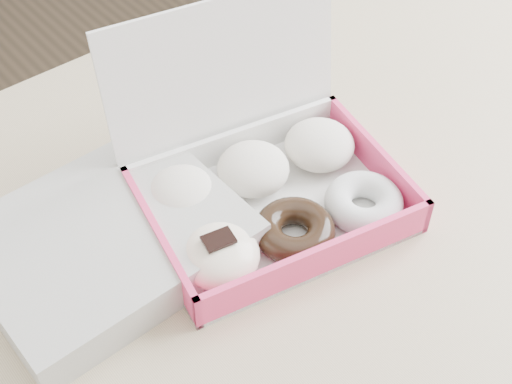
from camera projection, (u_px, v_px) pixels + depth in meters
table at (327, 221)px, 0.90m from camera, size 1.20×0.80×0.75m
donut_box at (264, 185)px, 0.79m from camera, size 0.32×0.29×0.20m
newspapers at (107, 241)px, 0.75m from camera, size 0.27×0.22×0.04m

